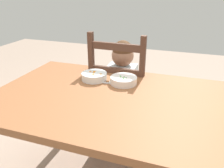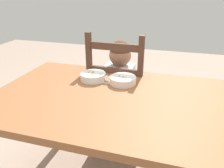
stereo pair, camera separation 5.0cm
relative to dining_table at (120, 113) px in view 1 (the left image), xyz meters
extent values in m
cube|color=brown|center=(0.00, 0.00, 0.08)|extent=(1.50, 0.90, 0.04)
cylinder|color=brown|center=(-0.67, 0.37, -0.30)|extent=(0.07, 0.07, 0.73)
cube|color=#4C2F23|center=(-0.14, 0.55, -0.22)|extent=(0.43, 0.43, 0.02)
cube|color=#4C2F23|center=(0.05, 0.73, -0.45)|extent=(0.04, 0.04, 0.44)
cube|color=#4C2F23|center=(-0.33, 0.74, -0.45)|extent=(0.04, 0.04, 0.44)
cube|color=#4C2F23|center=(0.04, 0.35, -0.45)|extent=(0.04, 0.04, 0.44)
cube|color=#4C2F23|center=(-0.34, 0.36, -0.45)|extent=(0.04, 0.04, 0.44)
cube|color=#4C2F23|center=(0.04, 0.35, 0.09)|extent=(0.04, 0.04, 0.59)
cube|color=#4C2F23|center=(-0.34, 0.36, 0.09)|extent=(0.04, 0.04, 0.59)
cube|color=#4C2F23|center=(-0.15, 0.36, 0.30)|extent=(0.36, 0.03, 0.05)
cube|color=#4C2F23|center=(-0.15, 0.36, 0.12)|extent=(0.36, 0.03, 0.05)
cube|color=silver|center=(-0.14, 0.52, -0.05)|extent=(0.22, 0.14, 0.32)
sphere|color=#A3755C|center=(-0.14, 0.52, 0.19)|extent=(0.17, 0.17, 0.17)
sphere|color=#523520|center=(-0.14, 0.52, 0.23)|extent=(0.16, 0.16, 0.16)
cylinder|color=#3F4C72|center=(-0.20, 0.40, -0.44)|extent=(0.07, 0.07, 0.46)
cylinder|color=#3F4C72|center=(-0.09, 0.40, -0.44)|extent=(0.07, 0.07, 0.46)
cylinder|color=silver|center=(-0.27, 0.42, 0.03)|extent=(0.06, 0.24, 0.13)
cylinder|color=silver|center=(-0.01, 0.42, 0.03)|extent=(0.06, 0.24, 0.13)
cylinder|color=white|center=(-0.04, 0.20, 0.12)|extent=(0.17, 0.17, 0.05)
cylinder|color=white|center=(-0.04, 0.20, 0.10)|extent=(0.08, 0.08, 0.01)
cylinder|color=green|center=(-0.04, 0.20, 0.13)|extent=(0.14, 0.14, 0.03)
sphere|color=green|center=(-0.03, 0.17, 0.14)|extent=(0.01, 0.01, 0.01)
sphere|color=#3D9039|center=(-0.02, 0.19, 0.14)|extent=(0.01, 0.01, 0.01)
sphere|color=green|center=(-0.04, 0.18, 0.14)|extent=(0.01, 0.01, 0.01)
sphere|color=#46902E|center=(-0.04, 0.20, 0.14)|extent=(0.01, 0.01, 0.01)
sphere|color=green|center=(-0.06, 0.19, 0.14)|extent=(0.01, 0.01, 0.01)
sphere|color=#3E9234|center=(-0.07, 0.21, 0.14)|extent=(0.01, 0.01, 0.01)
cylinder|color=white|center=(-0.24, 0.20, 0.13)|extent=(0.17, 0.17, 0.05)
cylinder|color=white|center=(-0.24, 0.20, 0.10)|extent=(0.08, 0.08, 0.01)
cylinder|color=orange|center=(-0.24, 0.20, 0.13)|extent=(0.14, 0.14, 0.03)
cube|color=orange|center=(-0.25, 0.22, 0.15)|extent=(0.02, 0.02, 0.01)
cube|color=orange|center=(-0.25, 0.21, 0.15)|extent=(0.02, 0.02, 0.01)
cube|color=orange|center=(-0.24, 0.17, 0.15)|extent=(0.02, 0.02, 0.01)
cube|color=orange|center=(-0.28, 0.21, 0.15)|extent=(0.02, 0.02, 0.01)
cube|color=orange|center=(-0.20, 0.19, 0.15)|extent=(0.02, 0.02, 0.01)
cube|color=silver|center=(-0.14, 0.16, 0.10)|extent=(0.10, 0.01, 0.00)
ellipsoid|color=silver|center=(-0.21, 0.16, 0.11)|extent=(0.04, 0.03, 0.01)
cube|color=white|center=(-0.07, 0.23, 0.10)|extent=(0.14, 0.13, 0.00)
camera|label=1|loc=(0.32, -1.07, 0.68)|focal=35.70mm
camera|label=2|loc=(0.27, -1.08, 0.68)|focal=35.70mm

